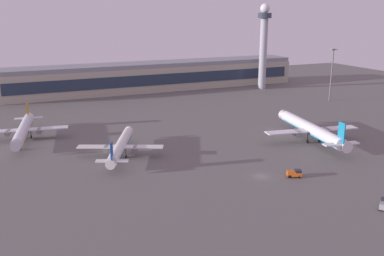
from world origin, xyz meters
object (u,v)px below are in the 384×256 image
Objects in this scene: control_tower at (264,41)px; airplane_near_gate at (121,146)px; airplane_taxiway_distant at (23,130)px; baggage_tractor at (384,204)px; apron_light_central at (332,71)px; maintenance_van at (295,173)px; airplane_terminal_side at (311,129)px.

airplane_near_gate is (-109.76, -87.47, -25.01)m from control_tower.
airplane_near_gate is at bearing 140.83° from airplane_taxiway_distant.
airplane_taxiway_distant is at bearing -177.23° from baggage_tractor.
airplane_taxiway_distant is 9.06× the size of baggage_tractor.
apron_light_central reaches higher than airplane_taxiway_distant.
apron_light_central is at bearing -73.02° from control_tower.
airplane_taxiway_distant is (-28.36, 31.67, 0.46)m from airplane_near_gate.
baggage_tractor is (7.69, -25.08, 0.00)m from maintenance_van.
airplane_taxiway_distant is at bearing 155.54° from airplane_near_gate.
airplane_near_gate is at bearing -141.45° from control_tower.
maintenance_van is 0.17× the size of apron_light_central.
airplane_near_gate is at bearing -106.10° from maintenance_van.
apron_light_central is at bearing 42.78° from airplane_near_gate.
airplane_near_gate is 7.46× the size of maintenance_van.
airplane_terminal_side reaches higher than baggage_tractor.
airplane_taxiway_distant is at bearing -108.65° from maintenance_van.
maintenance_van is at bearing 160.44° from baggage_tractor.
apron_light_central is at bearing 53.40° from airplane_terminal_side.
airplane_near_gate reaches higher than baggage_tractor.
airplane_terminal_side is at bearing -135.76° from apron_light_central.
control_tower is at bearing 121.37° from baggage_tractor.
airplane_near_gate is (-68.03, 11.22, -0.93)m from airplane_terminal_side.
baggage_tractor is (49.03, -62.64, -2.32)m from airplane_near_gate.
control_tower is at bearing 76.25° from airplane_terminal_side.
airplane_terminal_side is (-41.72, -98.69, -24.08)m from control_tower.
maintenance_van is (69.71, -69.23, -2.78)m from airplane_taxiway_distant.
maintenance_van is 115.70m from apron_light_central.
baggage_tractor is at bearing -112.02° from control_tower.
airplane_near_gate is 55.91m from maintenance_van.
airplane_terminal_side is 1.12× the size of airplane_taxiway_distant.
apron_light_central is at bearing 108.17° from baggage_tractor.
control_tower reaches higher than airplane_taxiway_distant.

